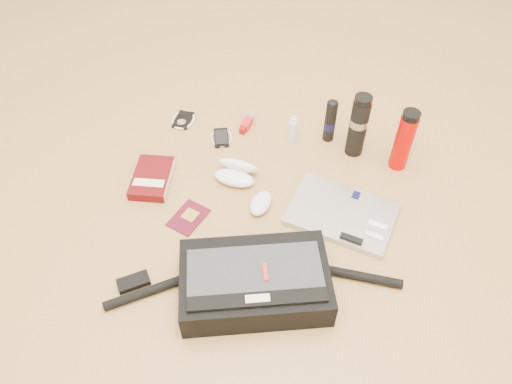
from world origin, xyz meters
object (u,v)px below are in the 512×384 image
book (152,178)px  thermos_red (404,140)px  thermos_black (358,125)px  laptop (342,214)px  messenger_bag (254,282)px

book → thermos_red: (0.84, 0.27, 0.10)m
thermos_black → laptop: bearing=-91.9°
messenger_bag → thermos_black: size_ratio=3.33×
messenger_bag → laptop: bearing=39.6°
messenger_bag → laptop: messenger_bag is taller
thermos_black → thermos_red: thermos_black is taller
book → thermos_black: 0.75m
book → laptop: bearing=-8.2°
messenger_bag → thermos_red: 0.74m
thermos_black → thermos_red: (0.16, -0.04, -0.01)m
thermos_red → messenger_bag: bearing=-122.5°
book → thermos_black: bearing=17.2°
messenger_bag → thermos_black: thermos_black is taller
book → thermos_red: size_ratio=0.85×
laptop → book: (-0.67, 0.02, 0.01)m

